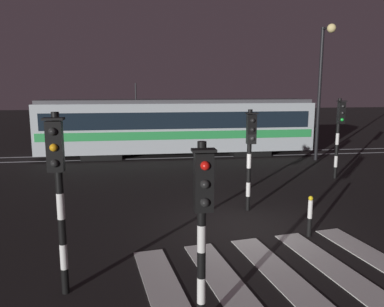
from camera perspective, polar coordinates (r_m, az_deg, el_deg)
ground_plane at (r=11.14m, az=7.87°, el=-10.86°), size 120.00×120.00×0.00m
rail_near at (r=21.53m, az=-0.16°, el=-0.58°), size 80.00×0.12×0.03m
rail_far at (r=22.93m, az=-0.66°, el=0.06°), size 80.00×0.12×0.03m
crosswalk_zebra at (r=8.62m, az=13.47°, el=-17.47°), size 6.23×4.84×0.02m
traffic_light_corner_far_right at (r=17.43m, az=21.15°, el=3.81°), size 0.36×0.42×3.46m
traffic_light_median_centre at (r=12.04m, az=8.70°, el=1.24°), size 0.36×0.42×3.25m
traffic_light_corner_near_left at (r=7.34m, az=-19.40°, el=-3.48°), size 0.36×0.42×3.50m
traffic_light_kerb_mid_left at (r=5.95m, az=1.60°, el=-8.48°), size 0.36×0.42×3.12m
street_lamp_trackside_right at (r=21.34m, az=18.92°, el=10.80°), size 0.44×1.21×7.01m
tram at (r=21.90m, az=-2.21°, el=4.17°), size 15.56×2.58×4.15m
bollard_island_edge at (r=10.71m, az=17.20°, el=-8.92°), size 0.12×0.12×1.11m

